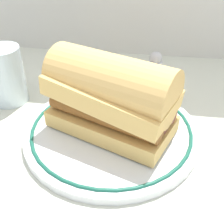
{
  "coord_description": "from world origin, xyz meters",
  "views": [
    {
      "loc": [
        0.05,
        -0.35,
        0.31
      ],
      "look_at": [
        0.0,
        0.02,
        0.04
      ],
      "focal_mm": 46.63,
      "sensor_mm": 36.0,
      "label": 1
    }
  ],
  "objects_px": {
    "sausage_sandwich": "(112,95)",
    "salt_shaker": "(155,68)",
    "plate": "(112,131)",
    "drinking_glass": "(7,79)"
  },
  "relations": [
    {
      "from": "plate",
      "to": "sausage_sandwich",
      "type": "height_order",
      "value": "sausage_sandwich"
    },
    {
      "from": "sausage_sandwich",
      "to": "salt_shaker",
      "type": "relative_size",
      "value": 3.09
    },
    {
      "from": "sausage_sandwich",
      "to": "drinking_glass",
      "type": "distance_m",
      "value": 0.22
    },
    {
      "from": "plate",
      "to": "drinking_glass",
      "type": "xyz_separation_m",
      "value": [
        -0.21,
        0.08,
        0.04
      ]
    },
    {
      "from": "plate",
      "to": "drinking_glass",
      "type": "bearing_deg",
      "value": 159.93
    },
    {
      "from": "drinking_glass",
      "to": "salt_shaker",
      "type": "bearing_deg",
      "value": 21.48
    },
    {
      "from": "sausage_sandwich",
      "to": "drinking_glass",
      "type": "relative_size",
      "value": 2.02
    },
    {
      "from": "drinking_glass",
      "to": "plate",
      "type": "bearing_deg",
      "value": -20.07
    },
    {
      "from": "sausage_sandwich",
      "to": "salt_shaker",
      "type": "bearing_deg",
      "value": 93.03
    },
    {
      "from": "salt_shaker",
      "to": "sausage_sandwich",
      "type": "bearing_deg",
      "value": -109.2
    }
  ]
}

